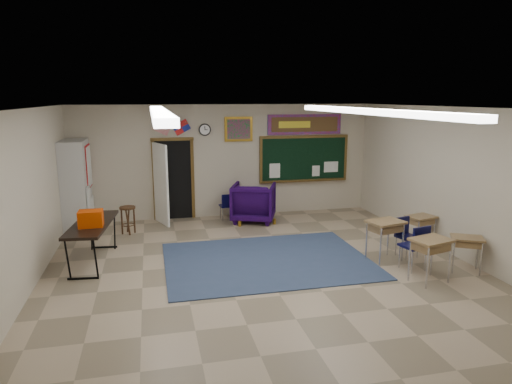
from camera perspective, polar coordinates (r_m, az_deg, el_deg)
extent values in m
plane|color=tan|center=(8.39, 1.46, -10.54)|extent=(9.00, 9.00, 0.00)
cube|color=#C1B49C|center=(12.28, -3.80, 3.88)|extent=(8.00, 0.04, 3.00)
cube|color=#C1B49C|center=(3.97, 18.68, -14.05)|extent=(8.00, 0.04, 3.00)
cube|color=#C1B49C|center=(7.96, -27.60, -1.82)|extent=(0.04, 9.00, 3.00)
cube|color=#C1B49C|center=(9.74, 24.94, 0.70)|extent=(0.04, 9.00, 3.00)
cube|color=silver|center=(7.76, 1.58, 10.40)|extent=(8.00, 9.00, 0.04)
cube|color=navy|center=(9.15, 1.42, -8.52)|extent=(4.00, 3.00, 0.02)
cube|color=black|center=(12.20, -10.26, 1.52)|extent=(0.95, 0.04, 2.10)
cube|color=white|center=(11.76, -11.83, 0.97)|extent=(0.35, 0.86, 2.05)
cube|color=brown|center=(12.79, 6.02, 4.15)|extent=(2.55, 0.05, 1.30)
cube|color=black|center=(12.78, 6.04, 4.14)|extent=(2.40, 0.03, 1.15)
cube|color=brown|center=(12.83, 6.05, 1.46)|extent=(2.40, 0.12, 0.04)
cube|color=red|center=(12.70, 6.11, 8.40)|extent=(2.10, 0.04, 0.55)
cube|color=brown|center=(12.69, 6.13, 8.40)|extent=(1.90, 0.03, 0.40)
cube|color=#A3771F|center=(12.23, -2.20, 7.86)|extent=(0.75, 0.05, 0.65)
cube|color=#A51466|center=(12.21, -2.18, 7.86)|extent=(0.62, 0.03, 0.52)
cylinder|color=black|center=(12.09, -6.43, 7.75)|extent=(0.32, 0.05, 0.32)
cylinder|color=white|center=(12.07, -6.42, 7.75)|extent=(0.26, 0.02, 0.26)
cube|color=#B6B5B1|center=(11.68, -21.54, 0.67)|extent=(0.55, 1.25, 2.20)
imported|color=#1B0534|center=(11.86, -0.31, -1.31)|extent=(1.39, 1.40, 1.00)
cube|color=olive|center=(9.30, 15.92, -3.63)|extent=(0.78, 0.65, 0.05)
cube|color=brown|center=(9.33, 15.88, -4.29)|extent=(0.67, 0.55, 0.14)
cube|color=olive|center=(10.43, 19.96, -2.93)|extent=(0.66, 0.55, 0.04)
cube|color=brown|center=(10.46, 19.92, -3.43)|extent=(0.57, 0.47, 0.11)
cube|color=olive|center=(8.47, 21.08, -5.63)|extent=(0.76, 0.64, 0.04)
cube|color=brown|center=(8.51, 21.02, -6.34)|extent=(0.66, 0.55, 0.13)
cube|color=olive|center=(9.27, 24.90, -5.22)|extent=(0.69, 0.63, 0.04)
cube|color=brown|center=(9.30, 24.85, -5.77)|extent=(0.59, 0.54, 0.11)
cube|color=black|center=(9.38, -19.83, -3.78)|extent=(0.88, 2.02, 0.05)
cube|color=#CF4203|center=(9.07, -19.96, -3.14)|extent=(0.43, 0.33, 0.30)
cylinder|color=#442B14|center=(11.15, -15.78, -1.90)|extent=(0.37, 0.37, 0.04)
torus|color=#442B14|center=(11.25, -15.67, -3.96)|extent=(0.31, 0.31, 0.02)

